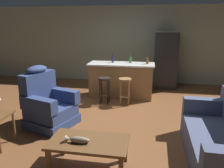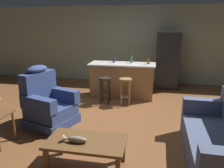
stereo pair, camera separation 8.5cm
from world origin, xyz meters
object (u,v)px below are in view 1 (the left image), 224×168
at_px(bar_stool_left, 104,86).
at_px(refrigerator, 165,60).
at_px(bottle_wine_dark, 130,60).
at_px(kitchen_island, 121,80).
at_px(recliner_near_lamp, 48,105).
at_px(coffee_table, 89,144).
at_px(bottle_tall_green, 147,61).
at_px(couch, 224,141).
at_px(bottle_short_amber, 113,59).
at_px(bar_stool_right, 125,87).
at_px(fish_figurine, 77,140).

xyz_separation_m(bar_stool_left, refrigerator, (1.60, 1.83, 0.41)).
height_order(refrigerator, bottle_wine_dark, refrigerator).
relative_size(bar_stool_left, refrigerator, 0.39).
bearing_deg(kitchen_island, bottle_wine_dark, 27.60).
height_order(recliner_near_lamp, kitchen_island, recliner_near_lamp).
bearing_deg(bar_stool_left, recliner_near_lamp, -121.65).
bearing_deg(coffee_table, bottle_tall_green, 77.60).
relative_size(recliner_near_lamp, refrigerator, 0.68).
distance_m(coffee_table, recliner_near_lamp, 1.71).
xyz_separation_m(couch, bottle_tall_green, (-1.17, 2.85, 0.69)).
distance_m(bottle_tall_green, bottle_short_amber, 0.96).
xyz_separation_m(couch, kitchen_island, (-1.87, 2.81, 0.14)).
height_order(coffee_table, recliner_near_lamp, recliner_near_lamp).
bearing_deg(bottle_wine_dark, refrigerator, 46.49).
xyz_separation_m(bar_stool_right, bottle_tall_green, (0.52, 0.67, 0.56)).
distance_m(kitchen_island, bar_stool_left, 0.72).
bearing_deg(refrigerator, coffee_table, -106.03).
height_order(fish_figurine, bar_stool_left, bar_stool_left).
xyz_separation_m(bottle_tall_green, bottle_short_amber, (-0.96, 0.06, 0.02)).
distance_m(bar_stool_right, bottle_tall_green, 1.01).
distance_m(bar_stool_right, refrigerator, 2.16).
relative_size(fish_figurine, bottle_short_amber, 1.39).
bearing_deg(bar_stool_left, fish_figurine, -86.03).
bearing_deg(bar_stool_right, refrigerator, 59.49).
height_order(refrigerator, bottle_short_amber, refrigerator).
distance_m(couch, bottle_tall_green, 3.16).
height_order(coffee_table, bar_stool_left, bar_stool_left).
xyz_separation_m(recliner_near_lamp, bottle_tall_green, (1.92, 2.08, 0.60)).
distance_m(refrigerator, bottle_short_amber, 1.88).
distance_m(bar_stool_left, bottle_short_amber, 0.93).
distance_m(recliner_near_lamp, refrigerator, 4.10).
bearing_deg(bottle_short_amber, fish_figurine, -88.34).
bearing_deg(kitchen_island, fish_figurine, -92.69).
relative_size(kitchen_island, refrigerator, 1.02).
bearing_deg(coffee_table, bottle_short_amber, 93.97).
relative_size(coffee_table, bar_stool_right, 1.62).
bearing_deg(couch, bottle_short_amber, -52.62).
xyz_separation_m(refrigerator, bottle_tall_green, (-0.56, -1.16, 0.15)).
bearing_deg(recliner_near_lamp, bottle_tall_green, 66.26).
distance_m(kitchen_island, bottle_short_amber, 0.63).
distance_m(fish_figurine, recliner_near_lamp, 1.67).
relative_size(refrigerator, bottle_short_amber, 7.18).
relative_size(couch, bottle_short_amber, 7.83).
bearing_deg(recliner_near_lamp, bar_stool_left, 77.27).
bearing_deg(kitchen_island, recliner_near_lamp, -120.76).
bearing_deg(kitchen_island, couch, -56.37).
relative_size(refrigerator, bottle_tall_green, 8.66).
height_order(fish_figurine, refrigerator, refrigerator).
xyz_separation_m(bar_stool_left, bottle_tall_green, (1.05, 0.67, 0.56)).
height_order(couch, bottle_tall_green, bottle_tall_green).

